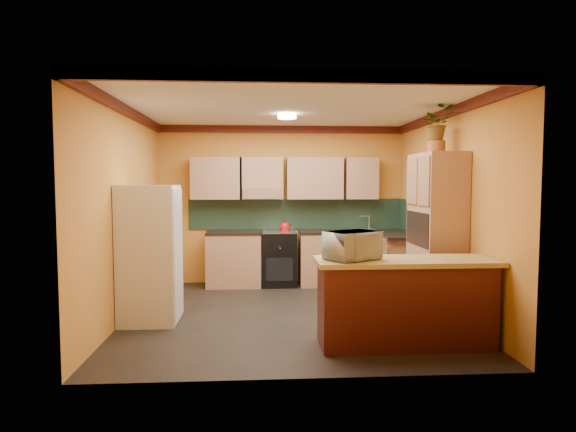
% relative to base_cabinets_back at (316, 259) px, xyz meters
% --- Properties ---
extents(room_shell, '(4.24, 4.24, 2.72)m').
position_rel_base_cabinets_back_xyz_m(room_shell, '(-0.54, -1.52, 1.65)').
color(room_shell, black).
rests_on(room_shell, ground).
extents(base_cabinets_back, '(3.65, 0.60, 0.88)m').
position_rel_base_cabinets_back_xyz_m(base_cabinets_back, '(0.00, 0.00, 0.00)').
color(base_cabinets_back, tan).
rests_on(base_cabinets_back, ground).
extents(countertop_back, '(3.65, 0.62, 0.04)m').
position_rel_base_cabinets_back_xyz_m(countertop_back, '(0.00, -0.00, 0.46)').
color(countertop_back, black).
rests_on(countertop_back, base_cabinets_back).
extents(stove, '(0.58, 0.58, 0.91)m').
position_rel_base_cabinets_back_xyz_m(stove, '(-0.62, -0.00, 0.02)').
color(stove, black).
rests_on(stove, ground).
extents(kettle, '(0.20, 0.20, 0.18)m').
position_rel_base_cabinets_back_xyz_m(kettle, '(-0.52, -0.05, 0.56)').
color(kettle, red).
rests_on(kettle, stove).
extents(sink, '(0.48, 0.40, 0.03)m').
position_rel_base_cabinets_back_xyz_m(sink, '(0.78, 0.00, 0.50)').
color(sink, silver).
rests_on(sink, countertop_back).
extents(base_cabinets_right, '(0.60, 0.80, 0.88)m').
position_rel_base_cabinets_back_xyz_m(base_cabinets_right, '(1.24, -0.70, 0.00)').
color(base_cabinets_right, tan).
rests_on(base_cabinets_right, ground).
extents(countertop_right, '(0.62, 0.80, 0.04)m').
position_rel_base_cabinets_back_xyz_m(countertop_right, '(1.24, -0.70, 0.46)').
color(countertop_right, black).
rests_on(countertop_right, base_cabinets_right).
extents(fridge, '(0.68, 0.66, 1.70)m').
position_rel_base_cabinets_back_xyz_m(fridge, '(-2.31, -2.05, 0.41)').
color(fridge, silver).
rests_on(fridge, ground).
extents(pantry, '(0.48, 0.90, 2.10)m').
position_rel_base_cabinets_back_xyz_m(pantry, '(1.29, -2.06, 0.61)').
color(pantry, tan).
rests_on(pantry, ground).
extents(fern_pot, '(0.22, 0.22, 0.16)m').
position_rel_base_cabinets_back_xyz_m(fern_pot, '(1.29, -2.01, 1.74)').
color(fern_pot, '#A45227').
rests_on(fern_pot, pantry).
extents(fern, '(0.41, 0.36, 0.44)m').
position_rel_base_cabinets_back_xyz_m(fern, '(1.29, -2.01, 2.04)').
color(fern, tan).
rests_on(fern, fern_pot).
extents(breakfast_bar, '(1.80, 0.55, 0.88)m').
position_rel_base_cabinets_back_xyz_m(breakfast_bar, '(0.58, -3.10, 0.00)').
color(breakfast_bar, '#551D13').
rests_on(breakfast_bar, ground).
extents(bar_top, '(1.90, 0.65, 0.05)m').
position_rel_base_cabinets_back_xyz_m(bar_top, '(0.58, -3.10, 0.47)').
color(bar_top, tan).
rests_on(bar_top, breakfast_bar).
extents(microwave, '(0.64, 0.59, 0.30)m').
position_rel_base_cabinets_back_xyz_m(microwave, '(0.01, -3.10, 0.64)').
color(microwave, silver).
rests_on(microwave, bar_top).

